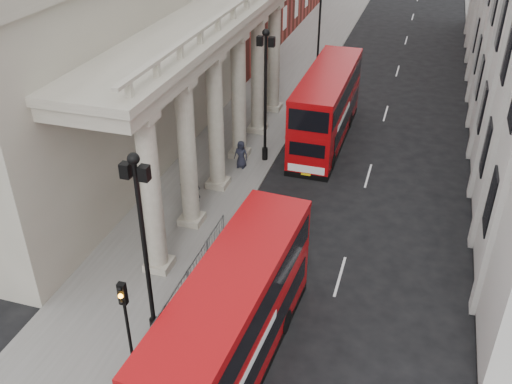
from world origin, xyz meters
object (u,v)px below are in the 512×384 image
at_px(pedestrian_b, 188,185).
at_px(bus_far, 327,106).
at_px(lamp_post_south, 143,239).
at_px(traffic_light, 125,313).
at_px(lamp_post_mid, 265,88).
at_px(pedestrian_c, 241,154).
at_px(pedestrian_a, 195,192).
at_px(bus_near, 233,320).
at_px(lamp_post_north, 320,21).

bearing_deg(pedestrian_b, bus_far, -153.49).
bearing_deg(lamp_post_south, traffic_light, -87.16).
height_order(lamp_post_south, lamp_post_mid, same).
relative_size(lamp_post_south, pedestrian_c, 4.69).
relative_size(bus_far, pedestrian_a, 6.63).
bearing_deg(bus_far, lamp_post_mid, -126.60).
relative_size(lamp_post_mid, bus_near, 0.76).
height_order(traffic_light, bus_far, bus_far).
relative_size(bus_near, bus_far, 0.97).
bearing_deg(bus_far, pedestrian_c, -126.80).
bearing_deg(lamp_post_north, bus_near, -83.62).
bearing_deg(bus_near, pedestrian_c, 110.89).
bearing_deg(pedestrian_b, lamp_post_south, 72.18).
relative_size(pedestrian_b, pedestrian_c, 1.01).
bearing_deg(pedestrian_c, pedestrian_b, -107.48).
bearing_deg(bus_far, lamp_post_north, 104.73).
xyz_separation_m(lamp_post_south, pedestrian_c, (-1.11, 14.56, -3.90)).
bearing_deg(traffic_light, lamp_post_north, 90.17).
height_order(lamp_post_south, lamp_post_north, same).
bearing_deg(lamp_post_south, pedestrian_c, 94.37).
height_order(bus_far, pedestrian_b, bus_far).
bearing_deg(bus_near, lamp_post_north, 99.86).
relative_size(lamp_post_mid, bus_far, 0.73).
xyz_separation_m(bus_near, pedestrian_a, (-5.78, 10.21, -1.48)).
bearing_deg(lamp_post_south, pedestrian_a, 102.54).
bearing_deg(pedestrian_c, bus_far, 55.76).
bearing_deg(pedestrian_c, lamp_post_south, -82.73).
relative_size(lamp_post_south, pedestrian_b, 4.64).
xyz_separation_m(bus_near, bus_far, (-0.59, 20.70, 0.10)).
height_order(traffic_light, pedestrian_a, traffic_light).
bearing_deg(traffic_light, lamp_post_mid, 90.32).
xyz_separation_m(lamp_post_south, bus_near, (3.65, -0.63, -2.46)).
height_order(lamp_post_south, pedestrian_c, lamp_post_south).
bearing_deg(pedestrian_a, lamp_post_south, -85.96).
xyz_separation_m(traffic_light, bus_far, (2.96, 22.09, -0.56)).
distance_m(lamp_post_mid, bus_near, 17.20).
bearing_deg(bus_near, bus_far, 95.10).
distance_m(bus_far, pedestrian_a, 11.81).
bearing_deg(pedestrian_a, lamp_post_mid, 63.14).
distance_m(lamp_post_mid, pedestrian_c, 4.31).
height_order(traffic_light, pedestrian_c, traffic_light).
bearing_deg(pedestrian_a, pedestrian_b, 132.74).
bearing_deg(lamp_post_mid, bus_near, -77.62).
distance_m(lamp_post_mid, bus_far, 5.61).
height_order(lamp_post_south, traffic_light, lamp_post_south).
distance_m(lamp_post_south, bus_far, 20.44).
relative_size(lamp_post_north, pedestrian_a, 4.87).
bearing_deg(lamp_post_mid, pedestrian_a, -108.36).
relative_size(lamp_post_north, bus_near, 0.76).
distance_m(lamp_post_mid, pedestrian_b, 7.60).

